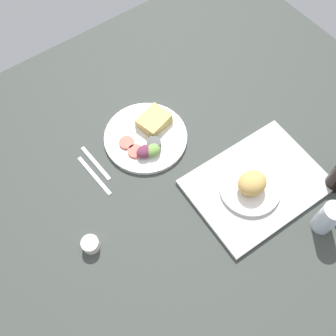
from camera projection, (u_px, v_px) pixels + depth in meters
ground_plane at (168, 166)px, 139.79cm from camera, size 190.00×150.00×3.00cm
serving_tray at (257, 184)px, 133.85cm from camera, size 46.15×34.59×1.60cm
bread_plate_near at (251, 186)px, 129.67cm from camera, size 20.71×20.71×8.21cm
plate_with_salad at (147, 136)px, 142.20cm from camera, size 30.41×30.41×5.40cm
drinking_glass at (328, 218)px, 121.91cm from camera, size 6.69×6.69×12.99cm
espresso_cup at (91, 244)px, 122.46cm from camera, size 5.60×5.60×4.00cm
fork at (96, 163)px, 138.50cm from camera, size 2.46×17.05×0.50cm
knife at (94, 175)px, 136.12cm from camera, size 2.71×19.05×0.50cm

